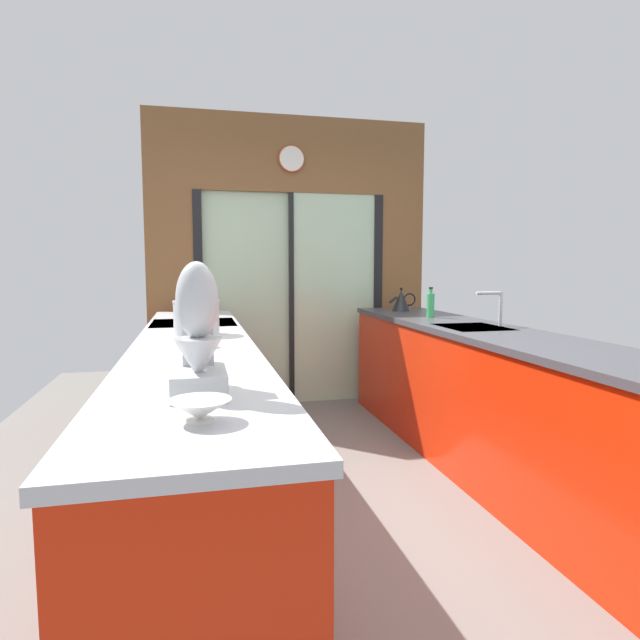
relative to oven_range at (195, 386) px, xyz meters
The scene contains 13 objects.
ground_plane 1.21m from the oven_range, 35.58° to the right, with size 5.04×7.60×0.02m, color slate.
back_wall_unit 1.81m from the oven_range, 51.68° to the left, with size 2.64×0.12×2.70m.
left_counter_run 1.12m from the oven_range, 90.08° to the right, with size 0.62×3.80×0.92m.
right_counter_run 2.05m from the oven_range, 27.56° to the right, with size 0.62×3.80×0.92m.
sink_faucet 2.17m from the oven_range, 19.63° to the right, with size 0.19×0.02×0.23m.
oven_range is the anchor object (origin of this frame).
mixing_bowl_near 2.55m from the oven_range, 89.58° to the right, with size 0.17×0.17×0.06m.
mixing_bowl_far 1.29m from the oven_range, 89.11° to the right, with size 0.15×0.15×0.06m.
knife_block 0.91m from the oven_range, 88.52° to the left, with size 0.08×0.14×0.24m.
stand_mixer 2.28m from the oven_range, 89.52° to the right, with size 0.17×0.27×0.42m.
stock_pot 0.89m from the oven_range, 88.45° to the right, with size 0.27×0.27×0.23m.
kettle 1.97m from the oven_range, 17.62° to the left, with size 0.25×0.17×0.21m.
soap_bottle 1.89m from the oven_range, ahead, with size 0.06×0.06×0.24m.
Camera 1 is at (-0.90, -2.65, 1.33)m, focal length 30.14 mm.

